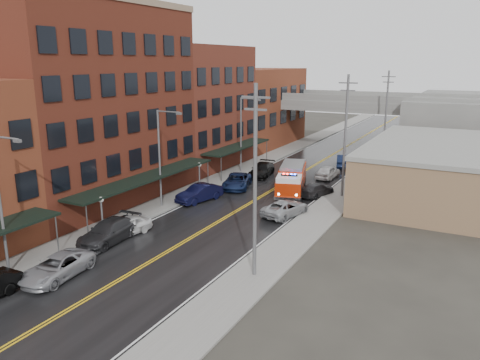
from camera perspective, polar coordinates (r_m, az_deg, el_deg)
The scene contains 32 objects.
road at distance 45.73m, azimuth 1.87°, elevation -2.47°, with size 11.00×160.00×0.02m, color black.
sidewalk_left at distance 49.19m, azimuth -5.81°, elevation -1.24°, with size 3.00×160.00×0.15m, color slate.
sidewalk_right at distance 43.19m, azimuth 10.63°, elevation -3.65°, with size 3.00×160.00×0.15m, color slate.
curb_left at distance 48.33m, azimuth -4.17°, elevation -1.49°, with size 0.30×160.00×0.15m, color gray.
curb_right at distance 43.67m, azimuth 8.57°, elevation -3.36°, with size 0.30×160.00×0.15m, color gray.
brick_building_b at distance 45.97m, azimuth -17.33°, elevation 8.42°, with size 9.00×20.00×18.00m, color #5B2618.
brick_building_c at distance 59.75m, azimuth -5.26°, elevation 8.78°, with size 9.00×15.00×15.00m, color maroon.
brick_building_far at distance 75.12m, azimuth 2.09°, elevation 8.82°, with size 9.00×20.00×12.00m, color brown.
tan_building at distance 50.68m, azimuth 23.62°, elevation 0.90°, with size 14.00×22.00×5.00m, color #8B644B.
right_far_block at distance 79.98m, azimuth 26.92°, elevation 6.18°, with size 18.00×30.00×8.00m, color slate.
awning_1 at distance 43.11m, azimuth -11.23°, elevation 0.32°, with size 2.60×18.00×3.09m.
awning_2 at distance 57.45m, azimuth -0.27°, elevation 4.07°, with size 2.60×13.00×3.09m.
globe_lamp_1 at distance 37.57m, azimuth -16.54°, elevation -3.17°, with size 0.44×0.44×3.12m.
globe_lamp_2 at distance 48.16m, azimuth -4.98°, elevation 1.19°, with size 0.44×0.44×3.12m.
street_lamp_0 at distance 31.96m, azimuth -27.05°, elevation -1.85°, with size 2.64×0.22×9.00m.
street_lamp_1 at distance 42.84m, azimuth -9.55°, elevation 3.32°, with size 2.64×0.22×9.00m.
street_lamp_2 at distance 56.23m, azimuth 0.34°, elevation 6.12°, with size 2.64×0.22×9.00m.
utility_pole_0 at distance 28.01m, azimuth 1.85°, elevation 0.02°, with size 1.80×0.24×12.00m.
utility_pole_1 at distance 46.50m, azimuth 12.71°, elevation 5.43°, with size 1.80×0.24×12.00m.
utility_pole_2 at distance 65.88m, azimuth 17.35°, elevation 7.67°, with size 1.80×0.24×12.00m.
overpass at distance 74.28m, azimuth 12.85°, elevation 8.40°, with size 40.00×10.00×7.50m.
fire_truck at distance 48.04m, azimuth 6.30°, elevation 0.18°, with size 4.75×8.18×2.85m.
parked_car_left_2 at distance 31.85m, azimuth -21.41°, elevation -9.86°, with size 2.35×5.10×1.42m, color #93949A.
parked_car_left_3 at distance 36.54m, azimuth -15.69°, elevation -6.07°, with size 2.30×5.67×1.65m, color #27272A.
parked_car_left_4 at distance 37.56m, azimuth -13.77°, elevation -5.51°, with size 1.75×4.36×1.49m, color silver.
parked_car_left_5 at distance 45.33m, azimuth -4.96°, elevation -1.60°, with size 1.73×4.96×1.64m, color black.
parked_car_left_6 at distance 49.89m, azimuth -0.35°, elevation -0.13°, with size 2.52×5.46×1.52m, color #122046.
parked_car_left_7 at distance 55.06m, azimuth 2.68°, elevation 1.25°, with size 2.17×5.33×1.55m, color black.
parked_car_right_0 at distance 41.21m, azimuth 5.57°, elevation -3.43°, with size 2.32×5.04×1.40m, color #999CA1.
parked_car_right_1 at distance 47.59m, azimuth 9.28°, elevation -1.16°, with size 1.85×4.55×1.32m, color #272729.
parked_car_right_2 at distance 54.94m, azimuth 10.65°, elevation 0.98°, with size 1.81×4.50×1.53m, color silver.
parked_car_right_3 at distance 61.29m, azimuth 12.54°, elevation 2.32°, with size 1.73×4.95×1.63m, color #0E1732.
Camera 1 is at (18.99, -9.44, 13.24)m, focal length 35.00 mm.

